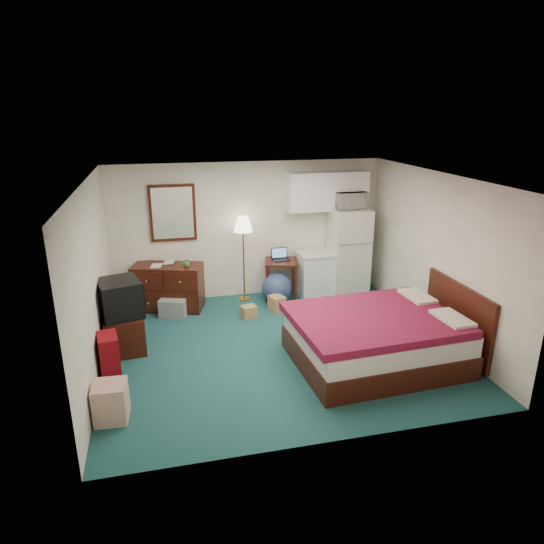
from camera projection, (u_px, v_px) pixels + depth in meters
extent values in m
cube|color=#134445|center=(278.00, 347.00, 7.26)|extent=(5.00, 4.50, 0.01)
cube|color=beige|center=(279.00, 179.00, 6.45)|extent=(5.00, 4.50, 0.01)
cube|color=beige|center=(248.00, 230.00, 8.93)|extent=(5.00, 0.01, 2.50)
cube|color=beige|center=(334.00, 337.00, 4.78)|extent=(5.00, 0.01, 2.50)
cube|color=beige|center=(92.00, 281.00, 6.31)|extent=(0.01, 4.50, 2.50)
cube|color=beige|center=(437.00, 256.00, 7.40)|extent=(0.01, 4.50, 2.50)
sphere|color=navy|center=(277.00, 288.00, 8.84)|extent=(0.70, 0.70, 0.56)
imported|color=silver|center=(349.00, 198.00, 8.83)|extent=(0.59, 0.36, 0.38)
imported|color=#996F49|center=(151.00, 260.00, 8.28)|extent=(0.18, 0.06, 0.24)
imported|color=#996F49|center=(164.00, 257.00, 8.47)|extent=(0.18, 0.06, 0.24)
imported|color=#487E33|center=(186.00, 263.00, 8.30)|extent=(0.16, 0.14, 0.13)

